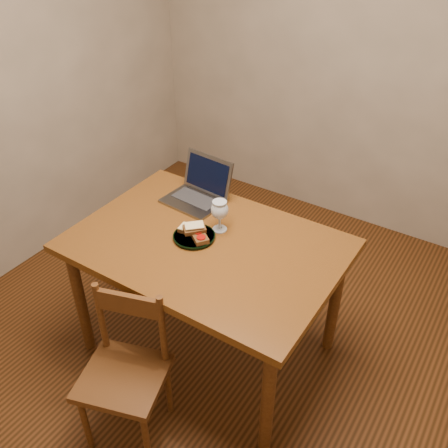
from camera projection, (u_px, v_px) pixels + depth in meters
The scene contains 10 objects.
floor at pixel (231, 343), 2.88m from camera, with size 3.20×3.20×0.02m, color black.
back_wall at pixel (365, 45), 3.23m from camera, with size 3.20×0.02×2.60m, color gray.
table at pixel (206, 256), 2.48m from camera, with size 1.30×0.90×0.74m.
chair at pixel (124, 367), 2.21m from camera, with size 0.45×0.44×0.39m.
plate at pixel (194, 237), 2.46m from camera, with size 0.21×0.21×0.02m, color black.
sandwich_cheese at pixel (189, 229), 2.46m from camera, with size 0.10×0.06×0.03m, color #381E0C, non-canonical shape.
sandwich_tomato at pixel (199, 236), 2.42m from camera, with size 0.11×0.07×0.03m, color #381E0C, non-canonical shape.
sandwich_top at pixel (194, 228), 2.43m from camera, with size 0.11×0.06×0.03m, color #381E0C, non-canonical shape.
milk_glass at pixel (220, 216), 2.47m from camera, with size 0.09×0.09×0.17m, color white, non-canonical shape.
laptop at pixel (200, 189), 2.73m from camera, with size 0.33×0.31×0.22m.
Camera 1 is at (1.03, -1.66, 2.22)m, focal length 40.00 mm.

